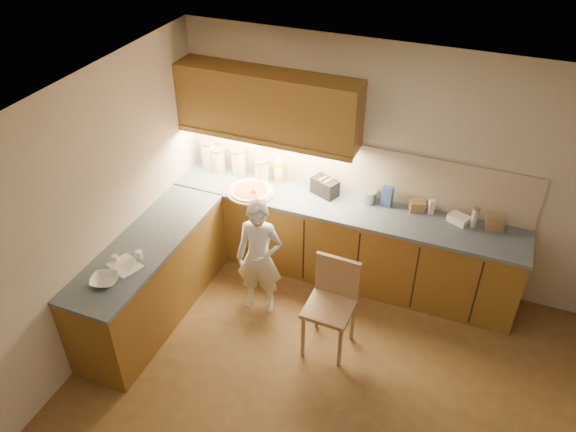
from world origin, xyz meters
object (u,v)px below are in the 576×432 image
(toaster, at_px, (325,187))
(child, at_px, (259,258))
(wooden_chair, at_px, (332,299))
(pizza_on_board, at_px, (251,191))
(oil_jug, at_px, (279,171))

(toaster, bearing_deg, child, -87.28)
(wooden_chair, bearing_deg, child, 168.56)
(pizza_on_board, xyz_separation_m, oil_jug, (0.19, 0.34, 0.11))
(oil_jug, bearing_deg, child, -78.50)
(wooden_chair, xyz_separation_m, oil_jug, (-1.04, 1.21, 0.49))
(pizza_on_board, bearing_deg, wooden_chair, -35.28)
(toaster, bearing_deg, oil_jug, -163.67)
(pizza_on_board, distance_m, oil_jug, 0.41)
(pizza_on_board, xyz_separation_m, child, (0.40, -0.67, -0.29))
(child, height_order, wooden_chair, child)
(child, height_order, oil_jug, child)
(wooden_chair, bearing_deg, toaster, 114.81)
(child, bearing_deg, toaster, 60.32)
(child, distance_m, toaster, 1.07)
(child, relative_size, wooden_chair, 1.35)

